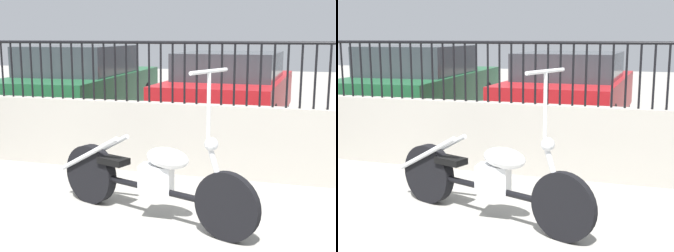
{
  "view_description": "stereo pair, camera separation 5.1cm",
  "coord_description": "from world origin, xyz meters",
  "views": [
    {
      "loc": [
        1.2,
        -2.57,
        1.59
      ],
      "look_at": [
        -0.13,
        1.87,
        0.7
      ],
      "focal_mm": 50.0,
      "sensor_mm": 36.0,
      "label": 1
    },
    {
      "loc": [
        1.25,
        -2.56,
        1.59
      ],
      "look_at": [
        -0.13,
        1.87,
        0.7
      ],
      "focal_mm": 50.0,
      "sensor_mm": 36.0,
      "label": 2
    }
  ],
  "objects": [
    {
      "name": "low_wall",
      "position": [
        0.0,
        2.58,
        0.42
      ],
      "size": [
        9.23,
        0.18,
        0.83
      ],
      "color": "#9E998E",
      "rests_on": "ground_plane"
    },
    {
      "name": "motorcycle_black",
      "position": [
        -0.14,
        1.17,
        0.37
      ],
      "size": [
        2.02,
        0.89,
        1.35
      ],
      "rotation": [
        0.0,
        0.0,
        -0.34
      ],
      "color": "black",
      "rests_on": "ground_plane"
    },
    {
      "name": "car_red",
      "position": [
        -0.06,
        5.5,
        0.68
      ],
      "size": [
        1.88,
        4.02,
        1.33
      ],
      "rotation": [
        0.0,
        0.0,
        1.54
      ],
      "color": "black",
      "rests_on": "ground_plane"
    },
    {
      "name": "fence_railing",
      "position": [
        0.0,
        2.58,
        1.29
      ],
      "size": [
        9.23,
        0.04,
        0.71
      ],
      "color": "black",
      "rests_on": "low_wall"
    },
    {
      "name": "car_green",
      "position": [
        -2.82,
        5.34,
        0.71
      ],
      "size": [
        1.98,
        4.39,
        1.42
      ],
      "rotation": [
        0.0,
        0.0,
        1.63
      ],
      "color": "black",
      "rests_on": "ground_plane"
    }
  ]
}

